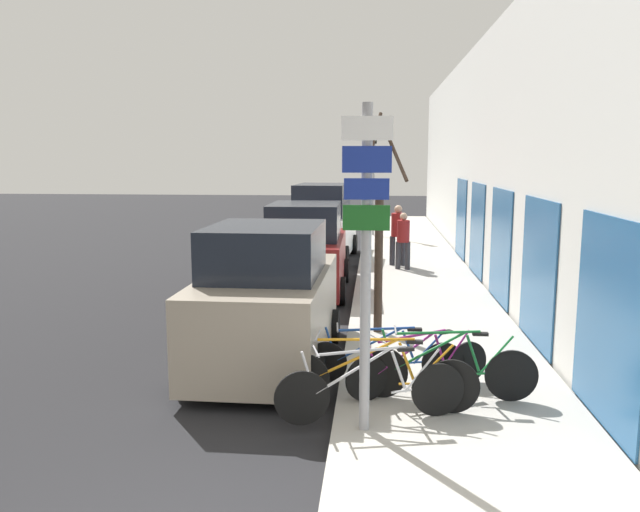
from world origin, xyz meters
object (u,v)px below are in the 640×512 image
(bicycle_1, at_px, (376,378))
(bicycle_0, at_px, (371,389))
(signpost, at_px, (366,256))
(traffic_light, at_px, (374,165))
(bicycle_2, at_px, (446,370))
(parked_car_2, at_px, (323,226))
(parked_car_1, at_px, (305,252))
(pedestrian_far, at_px, (398,231))
(bicycle_4, at_px, (384,359))
(pedestrian_near, at_px, (403,237))
(street_tree, at_px, (379,239))
(bicycle_3, at_px, (419,366))
(parked_car_0, at_px, (268,302))

(bicycle_1, bearing_deg, bicycle_0, 172.11)
(signpost, xyz_separation_m, traffic_light, (0.01, 18.70, 0.81))
(bicycle_2, height_order, parked_car_2, parked_car_2)
(parked_car_1, xyz_separation_m, pedestrian_far, (2.38, 3.31, 0.17))
(bicycle_2, bearing_deg, bicycle_4, 58.17)
(bicycle_0, relative_size, bicycle_4, 1.02)
(parked_car_2, xyz_separation_m, pedestrian_far, (2.38, -1.72, 0.07))
(bicycle_4, relative_size, pedestrian_near, 1.39)
(parked_car_2, relative_size, traffic_light, 1.03)
(bicycle_0, distance_m, bicycle_4, 1.27)
(signpost, distance_m, traffic_light, 18.72)
(bicycle_0, height_order, pedestrian_near, pedestrian_near)
(bicycle_2, bearing_deg, street_tree, 15.06)
(signpost, height_order, pedestrian_far, signpost)
(parked_car_2, xyz_separation_m, traffic_light, (1.62, 5.54, 1.92))
(bicycle_3, height_order, parked_car_2, parked_car_2)
(bicycle_0, bearing_deg, parked_car_0, 20.98)
(signpost, relative_size, parked_car_2, 0.81)
(bicycle_1, height_order, parked_car_1, parked_car_1)
(signpost, xyz_separation_m, parked_car_1, (-1.61, 8.13, -1.21))
(bicycle_4, xyz_separation_m, parked_car_1, (-1.86, 6.63, 0.49))
(bicycle_1, xyz_separation_m, bicycle_3, (0.58, 0.64, -0.04))
(pedestrian_near, bearing_deg, pedestrian_far, -63.70)
(pedestrian_near, xyz_separation_m, traffic_light, (-0.88, 7.89, 1.95))
(bicycle_1, bearing_deg, pedestrian_near, -1.90)
(parked_car_1, xyz_separation_m, parked_car_2, (0.00, 5.03, 0.10))
(bicycle_4, xyz_separation_m, parked_car_0, (-1.85, 1.12, 0.53))
(signpost, xyz_separation_m, parked_car_0, (-1.60, 2.63, -1.18))
(bicycle_0, xyz_separation_m, traffic_light, (-0.06, 18.45, 2.49))
(bicycle_3, bearing_deg, bicycle_2, -153.03)
(traffic_light, bearing_deg, bicycle_1, -89.60)
(bicycle_3, xyz_separation_m, traffic_light, (-0.71, 17.45, 2.52))
(parked_car_1, xyz_separation_m, street_tree, (1.78, -3.96, 0.86))
(signpost, height_order, bicycle_3, signpost)
(bicycle_4, height_order, pedestrian_far, pedestrian_far)
(parked_car_0, distance_m, pedestrian_near, 8.55)
(signpost, xyz_separation_m, bicycle_2, (1.06, 1.02, -1.67))
(bicycle_4, bearing_deg, pedestrian_near, -8.16)
(parked_car_2, bearing_deg, bicycle_3, -75.48)
(bicycle_1, bearing_deg, street_tree, 1.88)
(parked_car_2, bearing_deg, bicycle_0, -79.11)
(parked_car_2, distance_m, pedestrian_far, 2.93)
(street_tree, bearing_deg, bicycle_4, -88.18)
(street_tree, height_order, traffic_light, traffic_light)
(bicycle_2, height_order, bicycle_4, bicycle_2)
(parked_car_0, xyz_separation_m, parked_car_2, (-0.01, 10.54, 0.07))
(signpost, height_order, parked_car_1, signpost)
(bicycle_1, distance_m, parked_car_1, 7.75)
(street_tree, bearing_deg, traffic_light, 90.62)
(parked_car_2, height_order, pedestrian_near, parked_car_2)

